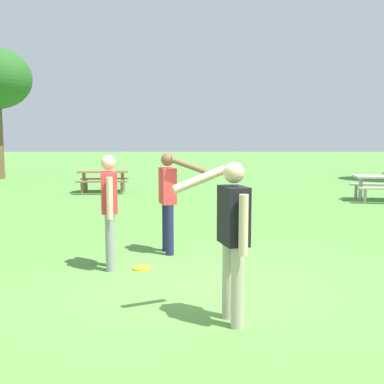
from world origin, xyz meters
name	(u,v)px	position (x,y,z in m)	size (l,w,h in m)	color
ground_plane	(199,287)	(0.00, 0.00, 0.00)	(120.00, 120.00, 0.00)	#568E3D
person_thrower	(168,195)	(-0.48, 1.74, 0.96)	(0.78, 0.59, 1.64)	#1E234C
person_catcher	(232,230)	(0.30, -1.11, 0.96)	(0.78, 0.59, 1.64)	#B7AD93
person_bystander	(109,204)	(-1.28, 0.84, 0.94)	(0.29, 0.60, 1.64)	gray
frisbee	(141,268)	(-0.82, 0.81, 0.01)	(0.26, 0.26, 0.03)	yellow
picnic_table_near	(383,183)	(5.65, 7.96, 0.56)	(1.87, 1.63, 0.77)	#B2ADA3
picnic_table_far	(103,176)	(-3.19, 10.18, 0.56)	(1.84, 1.59, 0.77)	olive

